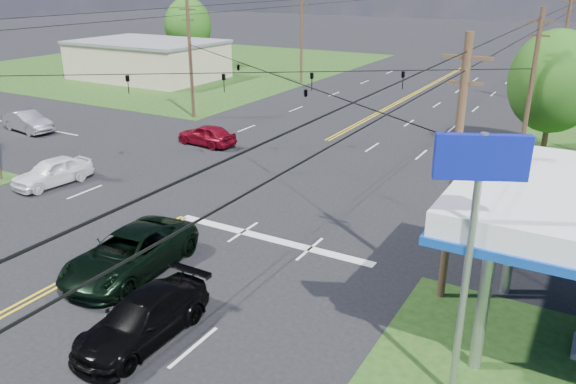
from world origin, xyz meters
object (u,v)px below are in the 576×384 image
Objects in this scene: pole_se at (454,171)px; tree_right_a at (554,82)px; retail_nw at (148,61)px; polesign_se at (476,198)px; pole_nw at (190,58)px; pole_ne at (531,87)px; pickup_dkgreen at (130,253)px; sedan_silver at (28,121)px; pole_left_far at (301,35)px; pole_right_far at (563,50)px; suv_black at (143,318)px; pickup_white at (52,172)px; tree_far_l at (188,26)px.

tree_right_a is (1.00, 21.00, -0.05)m from pole_se.
polesign_se is at bearing -38.90° from retail_nw.
pole_ne is at bearing 0.00° from pole_nw.
pickup_dkgreen is 1.30× the size of sedan_silver.
pole_ne reaches higher than retail_nw.
pole_se is 1.16× the size of tree_right_a.
pole_left_far is at bearing 125.10° from pole_se.
pole_right_far is (0.00, 37.00, 0.25)m from pole_se.
retail_nw is 52.15m from suv_black.
suv_black is (-7.72, -25.38, -4.17)m from pole_ne.
pole_nw is at bearing -90.00° from pole_left_far.
sedan_silver reaches higher than pickup_white.
pole_ne is 1.24× the size of polesign_se.
pole_right_far is at bearing 7.94° from retail_nw.
tree_right_a is at bearing -23.50° from tree_far_l.
tree_right_a is 31.13m from pickup_white.
pickup_white is at bearing -84.45° from pole_left_far.
pole_ne is 3.16m from tree_right_a.
pickup_dkgreen reaches higher than suv_black.
pole_nw is 19.00m from pole_left_far.
pole_ne reaches higher than polesign_se.
sedan_silver is (-8.02, -29.00, -4.38)m from pole_left_far.
pickup_white is (20.50, -30.00, -1.23)m from retail_nw.
tree_far_l is at bearing 152.93° from pole_ne.
retail_nw reaches higher than pickup_dkgreen.
pole_se is at bearing 108.64° from polesign_se.
suv_black is at bearing -47.42° from retail_nw.
pole_se is 1.09× the size of tree_far_l.
tree_far_l is at bearing 168.11° from pole_left_far.
sedan_silver is at bearing -139.56° from pole_right_far.
pole_se is at bearing -35.79° from retail_nw.
tree_right_a is 1.81× the size of pickup_white.
polesign_se is (12.98, -0.74, 5.14)m from pickup_dkgreen.
pole_left_far is 1.15× the size of tree_far_l.
tree_right_a is 28.44m from pickup_dkgreen.
pole_se is 22.90m from pickup_white.
pole_left_far reaches higher than pickup_white.
pole_nw is 36.08m from polesign_se.
pole_ne is 0.95× the size of pole_left_far.
sedan_silver is (-34.02, -29.00, -4.38)m from pole_right_far.
pole_right_far is (43.00, 6.00, 3.17)m from retail_nw.
tree_far_l is 1.14× the size of polesign_se.
tree_far_l reaches higher than retail_nw.
suv_black is (-7.72, -7.38, -4.17)m from pole_se.
tree_far_l is (-45.00, 23.00, 0.28)m from pole_ne.
pickup_dkgreen is at bearing -18.69° from pickup_white.
retail_nw is 24.72m from sedan_silver.
pole_right_far is 2.22× the size of pickup_white.
pickup_dkgreen is at bearing -105.24° from pole_right_far.
pickup_dkgreen is at bearing -53.35° from tree_far_l.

